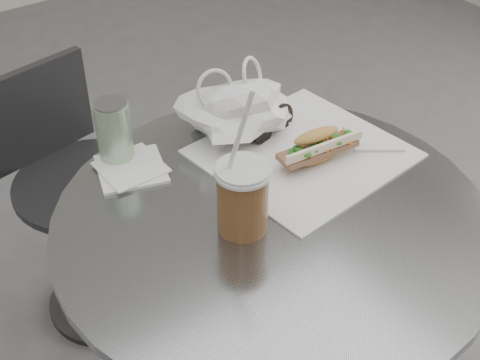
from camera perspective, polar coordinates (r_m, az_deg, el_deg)
cafe_table at (r=1.35m, az=2.43°, el=-11.79°), size 0.76×0.76×0.74m
chair_far at (r=1.84m, az=-13.11°, el=-2.83°), size 0.37×0.40×0.71m
sandwich_paper at (r=1.29m, az=5.38°, el=2.29°), size 0.39×0.37×0.00m
banh_mi at (r=1.26m, az=6.59°, el=2.82°), size 0.20×0.09×0.07m
iced_coffee at (r=1.08m, az=0.22°, el=-1.46°), size 0.09×0.09×0.27m
sunglasses at (r=1.33m, az=2.75°, el=4.68°), size 0.12×0.05×0.05m
plastic_bag at (r=1.31m, az=-0.03°, el=5.88°), size 0.25×0.21×0.11m
napkin_stack at (r=1.26m, az=-9.28°, el=0.99°), size 0.15×0.15×0.01m
drink_can at (r=1.26m, az=-10.70°, el=4.07°), size 0.07×0.07×0.12m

